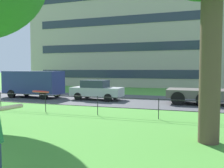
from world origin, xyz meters
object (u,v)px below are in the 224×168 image
at_px(apartment_building_background, 127,38).
at_px(frisbee, 41,92).
at_px(panel_van_far_right, 34,83).
at_px(car_silver_left, 97,90).

bearing_deg(apartment_building_background, frisbee, -77.81).
distance_m(frisbee, apartment_building_background, 34.26).
bearing_deg(panel_van_far_right, apartment_building_background, 81.11).
relative_size(frisbee, apartment_building_background, 0.01).
relative_size(panel_van_far_right, apartment_building_background, 0.19).
height_order(frisbee, panel_van_far_right, panel_van_far_right).
xyz_separation_m(panel_van_far_right, car_silver_left, (5.68, 0.21, -0.49)).
height_order(frisbee, apartment_building_background, apartment_building_background).
distance_m(frisbee, panel_van_far_right, 16.96).
bearing_deg(apartment_building_background, panel_van_far_right, -98.89).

